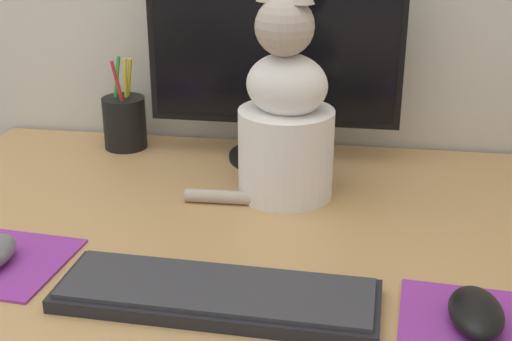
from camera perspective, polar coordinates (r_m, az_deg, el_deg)
The scene contains 7 objects.
desk at distance 1.18m, azimuth -1.20°, elevation -8.84°, with size 1.13×0.73×0.76m.
monitor at distance 1.31m, azimuth 1.47°, elevation 9.54°, with size 0.47×0.17×0.39m.
keyboard at distance 0.92m, azimuth -3.15°, elevation -9.88°, with size 0.42×0.15×0.02m.
mousepad_right at distance 0.92m, azimuth 17.55°, elevation -11.75°, with size 0.21×0.18×0.00m.
computer_mouse_right at distance 0.91m, azimuth 17.19°, elevation -10.76°, with size 0.06×0.11×0.03m.
cat at distance 1.17m, azimuth 2.35°, elevation 4.11°, with size 0.26×0.20×0.36m.
pen_cup at distance 1.44m, azimuth -10.46°, elevation 3.87°, with size 0.08×0.08×0.18m.
Camera 1 is at (0.18, -0.99, 1.26)m, focal length 50.00 mm.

